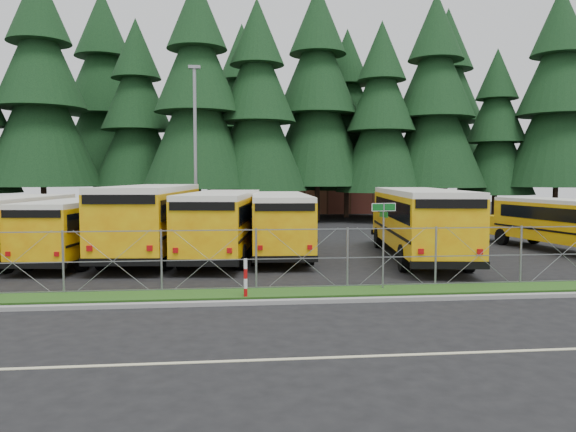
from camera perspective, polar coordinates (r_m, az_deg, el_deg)
The scene contains 29 objects.
ground at distance 19.90m, azimuth 8.26°, elevation -6.61°, with size 120.00×120.00×0.00m, color black.
curb at distance 16.97m, azimuth 10.91°, elevation -8.29°, with size 50.00×0.25×0.12m, color gray.
grass_verge at distance 18.28m, azimuth 9.61°, elevation -7.47°, with size 50.00×1.40×0.06m, color #1C4213.
road_lane_line at distance 12.53m, azimuth 17.71°, elevation -13.09°, with size 50.00×0.12×0.01m, color beige.
chainlink_fence at distance 18.78m, azimuth 9.06°, elevation -4.16°, with size 44.00×0.10×2.00m, color gray, non-canonical shape.
brick_building at distance 59.94m, azimuth 4.25°, elevation 3.37°, with size 22.00×10.00×6.00m, color brown.
bus_0 at distance 26.94m, azimuth -26.06°, elevation -1.21°, with size 2.51×10.64×2.79m, color orange, non-canonical shape.
bus_1 at distance 26.14m, azimuth -20.08°, elevation -1.32°, with size 2.41×10.20×2.67m, color orange, non-canonical shape.
bus_2 at distance 26.30m, azimuth -13.45°, elevation -0.52°, with size 2.93×12.41×3.25m, color orange, non-canonical shape.
bus_3 at distance 25.41m, azimuth -6.58°, elevation -0.91°, with size 2.67×11.33×2.97m, color orange, non-canonical shape.
bus_4 at distance 26.16m, azimuth -0.94°, elevation -0.86°, with size 2.58×10.93×2.87m, color orange, non-canonical shape.
bus_6 at distance 25.48m, azimuth 13.09°, elevation -0.82°, with size 2.80×11.85×3.11m, color orange, non-canonical shape.
bus_east at distance 30.31m, azimuth 26.04°, elevation -0.89°, with size 2.31×9.78×2.56m, color orange, non-canonical shape.
street_sign at distance 18.27m, azimuth 9.68°, elevation -1.13°, with size 0.83×0.55×2.81m.
striped_bollard at distance 16.98m, azimuth -4.34°, elevation -6.36°, with size 0.11×0.11×1.20m, color #B20C0C.
light_standard at distance 33.77m, azimuth -9.40°, elevation 7.09°, with size 0.70×0.35×10.14m.
conifer_1 at distance 48.19m, azimuth -23.81°, elevation 11.08°, with size 8.92×8.92×19.74m, color black, non-canonical shape.
conifer_2 at distance 48.06m, azimuth -15.08°, elevation 9.34°, with size 7.45×7.45×16.47m, color black, non-canonical shape.
conifer_3 at distance 44.03m, azimuth -9.17°, elevation 11.47°, with size 8.51×8.51×18.82m, color black, non-canonical shape.
conifer_4 at distance 44.62m, azimuth -3.15°, elevation 10.54°, with size 7.90×7.90×17.47m, color black, non-canonical shape.
conifer_5 at distance 47.94m, azimuth 3.01°, elevation 11.37°, with size 8.87×8.87×19.61m, color black, non-canonical shape.
conifer_6 at distance 46.98m, azimuth 9.45°, elevation 9.42°, with size 7.35×7.35×16.26m, color black, non-canonical shape.
conifer_7 at distance 49.12m, azimuth 14.69°, elevation 10.62°, with size 8.52×8.52×18.85m, color black, non-canonical shape.
conifer_8 at distance 51.63m, azimuth 20.37°, elevation 7.78°, with size 6.58×6.58×14.54m, color black, non-canonical shape.
conifer_9 at distance 51.83m, azimuth 25.76°, elevation 10.19°, with size 8.68×8.68×19.19m, color black, non-canonical shape.
conifer_10 at distance 54.62m, azimuth -18.20°, elevation 10.75°, with size 9.27×9.27×20.51m, color black, non-canonical shape.
conifer_11 at distance 55.08m, azimuth -4.67°, elevation 9.70°, with size 8.26×8.26×18.27m, color black, non-canonical shape.
conifer_12 at distance 51.08m, azimuth 6.00°, elevation 9.29°, with size 7.57×7.57×16.75m, color black, non-canonical shape.
conifer_13 at distance 56.25m, azimuth 15.82°, elevation 10.08°, with size 8.82×8.82×19.51m, color black, non-canonical shape.
Camera 1 is at (-4.94, -18.93, 3.65)m, focal length 35.00 mm.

